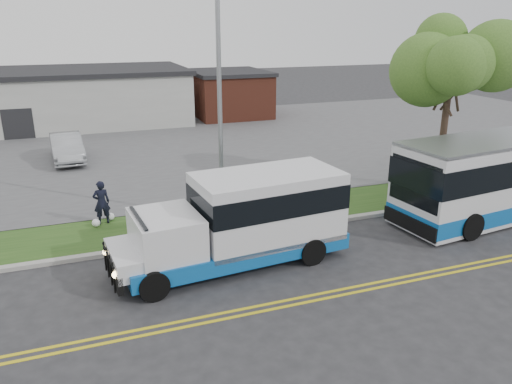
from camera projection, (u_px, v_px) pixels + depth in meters
name	position (u px, v px, depth m)	size (l,w,h in m)	color
ground	(162.00, 261.00, 17.24)	(140.00, 140.00, 0.00)	#28282B
lane_line_north	(187.00, 320.00, 13.82)	(70.00, 0.12, 0.01)	gold
lane_line_south	(190.00, 326.00, 13.55)	(70.00, 0.12, 0.01)	gold
curb	(157.00, 246.00, 18.19)	(80.00, 0.30, 0.15)	#9E9B93
verge	(149.00, 229.00, 19.80)	(80.00, 3.30, 0.10)	#244918
parking_lot	(116.00, 149.00, 32.32)	(80.00, 25.00, 0.10)	#4C4C4F
commercial_building	(21.00, 99.00, 38.55)	(25.40, 10.40, 4.35)	#9E9E99
brick_wing	(229.00, 94.00, 43.13)	(6.30, 7.30, 3.90)	brown
tree_east	(452.00, 60.00, 22.47)	(5.20, 5.20, 8.33)	#37261E
streetlight_near	(220.00, 94.00, 18.95)	(0.35, 1.53, 9.50)	gray
shuttle_bus	(247.00, 217.00, 16.78)	(8.17, 3.29, 3.06)	#0E539E
pedestrian	(102.00, 202.00, 19.93)	(0.66, 0.43, 1.80)	black
parked_car_a	(67.00, 148.00, 29.07)	(1.68, 4.82, 1.59)	#A1A4A8
grocery_bag_left	(96.00, 223.00, 19.85)	(0.32, 0.32, 0.32)	white
grocery_bag_right	(110.00, 217.00, 20.49)	(0.32, 0.32, 0.32)	white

